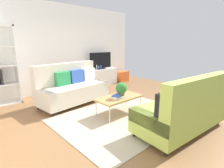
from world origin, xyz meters
TOP-DOWN VIEW (x-y plane):
  - ground_plane at (0.00, 0.00)m, footprint 7.68×7.68m
  - wall_far at (0.00, 2.80)m, footprint 6.40×0.12m
  - area_rug at (-0.07, -0.32)m, footprint 2.90×2.20m
  - couch_beige at (-0.41, 1.31)m, footprint 1.98×1.05m
  - couch_green at (0.26, -1.53)m, footprint 1.97×1.02m
  - coffee_table at (-0.02, -0.12)m, footprint 1.10×0.56m
  - tv_console at (1.52, 2.46)m, footprint 1.40×0.44m
  - tv at (1.52, 2.44)m, footprint 1.00×0.20m
  - storage_trunk at (2.62, 2.36)m, footprint 0.52×0.40m
  - potted_plant at (-0.02, -0.19)m, footprint 0.26×0.26m
  - table_book_0 at (-0.13, -0.19)m, footprint 0.26×0.21m
  - table_book_1 at (-0.13, -0.19)m, footprint 0.25×0.19m
  - table_book_2 at (-0.13, -0.19)m, footprint 0.28×0.23m
  - vase_0 at (0.94, 2.51)m, footprint 0.13×0.13m
  - vase_1 at (1.12, 2.51)m, footprint 0.12×0.12m
  - bottle_0 at (1.30, 2.42)m, footprint 0.04×0.04m
  - bottle_1 at (1.39, 2.42)m, footprint 0.06×0.06m
  - bottle_2 at (1.50, 2.42)m, footprint 0.06×0.06m

SIDE VIEW (x-z plane):
  - ground_plane at x=0.00m, z-range 0.00..0.00m
  - area_rug at x=-0.07m, z-range 0.00..0.01m
  - storage_trunk at x=2.62m, z-range 0.00..0.44m
  - tv_console at x=1.52m, z-range 0.00..0.64m
  - coffee_table at x=-0.02m, z-range 0.18..0.60m
  - table_book_0 at x=-0.13m, z-range 0.42..0.45m
  - couch_green at x=0.26m, z-range -0.11..0.99m
  - couch_beige at x=-0.41m, z-range -0.10..1.00m
  - table_book_1 at x=-0.13m, z-range 0.45..0.48m
  - table_book_2 at x=-0.13m, z-range 0.48..0.51m
  - potted_plant at x=-0.02m, z-range 0.45..0.80m
  - vase_0 at x=0.94m, z-range 0.64..0.76m
  - vase_1 at x=1.12m, z-range 0.64..0.77m
  - bottle_1 at x=1.39m, z-range 0.64..0.78m
  - bottle_2 at x=1.50m, z-range 0.64..0.79m
  - bottle_0 at x=1.30m, z-range 0.64..0.82m
  - tv at x=1.52m, z-range 0.63..1.27m
  - wall_far at x=0.00m, z-range 0.00..2.90m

